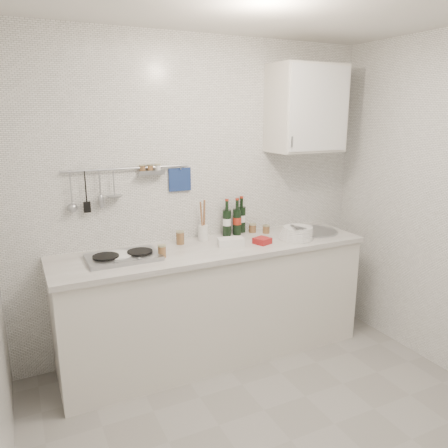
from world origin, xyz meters
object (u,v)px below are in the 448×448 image
at_px(plate_stack_hob, 117,257).
at_px(wine_bottles, 235,216).
at_px(utensil_crock, 203,231).
at_px(wall_cabinet, 306,109).
at_px(plate_stack_sink, 297,233).

bearing_deg(plate_stack_hob, wine_bottles, 11.93).
bearing_deg(utensil_crock, wall_cabinet, -4.55).
bearing_deg(utensil_crock, plate_stack_sink, -22.58).
xyz_separation_m(plate_stack_hob, wine_bottles, (1.05, 0.22, 0.14)).
xyz_separation_m(wall_cabinet, plate_stack_sink, (-0.20, -0.22, -0.98)).
xyz_separation_m(plate_stack_sink, utensil_crock, (-0.70, 0.29, 0.03)).
distance_m(wall_cabinet, plate_stack_hob, 1.93).
relative_size(wall_cabinet, plate_stack_sink, 2.38).
relative_size(plate_stack_sink, utensil_crock, 0.88).
height_order(wall_cabinet, plate_stack_hob, wall_cabinet).
bearing_deg(plate_stack_hob, plate_stack_sink, -4.71).
distance_m(wall_cabinet, wine_bottles, 1.06).
bearing_deg(plate_stack_sink, wine_bottles, 138.90).
relative_size(plate_stack_hob, plate_stack_sink, 0.79).
distance_m(plate_stack_hob, utensil_crock, 0.76).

